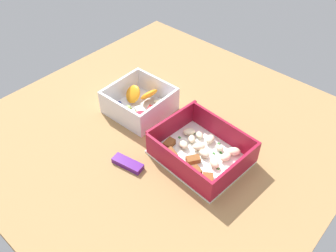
# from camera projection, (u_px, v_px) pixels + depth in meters

# --- Properties ---
(table_surface) EXTENTS (0.80, 0.80, 0.02)m
(table_surface) POSITION_uv_depth(u_px,v_px,m) (164.00, 133.00, 0.84)
(table_surface) COLOR #9E7547
(table_surface) RESTS_ON ground
(pasta_container) EXTENTS (0.20, 0.17, 0.06)m
(pasta_container) POSITION_uv_depth(u_px,v_px,m) (201.00, 151.00, 0.76)
(pasta_container) COLOR white
(pasta_container) RESTS_ON table_surface
(fruit_bowl) EXTENTS (0.14, 0.14, 0.06)m
(fruit_bowl) POSITION_uv_depth(u_px,v_px,m) (140.00, 103.00, 0.88)
(fruit_bowl) COLOR white
(fruit_bowl) RESTS_ON table_surface
(candy_bar) EXTENTS (0.07, 0.04, 0.01)m
(candy_bar) POSITION_uv_depth(u_px,v_px,m) (128.00, 163.00, 0.75)
(candy_bar) COLOR #51197A
(candy_bar) RESTS_ON table_surface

